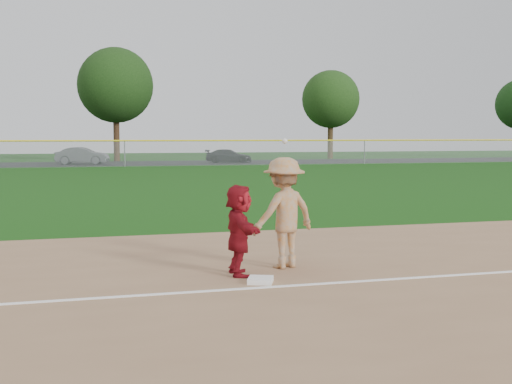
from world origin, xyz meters
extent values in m
plane|color=#13430C|center=(0.00, 0.00, 0.00)|extent=(160.00, 160.00, 0.00)
cube|color=white|center=(0.00, -0.80, 0.03)|extent=(60.00, 0.10, 0.01)
cube|color=black|center=(0.00, 46.00, 0.01)|extent=(120.00, 10.00, 0.01)
cube|color=white|center=(-0.46, -0.46, 0.06)|extent=(0.50, 0.50, 0.09)
imported|color=maroon|center=(-0.65, 0.19, 0.79)|extent=(0.52, 1.44, 1.53)
imported|color=#525459|center=(-3.14, 45.33, 0.72)|extent=(4.53, 2.44, 1.42)
imported|color=black|center=(9.29, 44.88, 0.60)|extent=(4.36, 2.76, 1.18)
imported|color=#969699|center=(0.27, 0.60, 1.00)|extent=(1.44, 1.13, 1.96)
sphere|color=white|center=(0.17, 0.27, 2.27)|extent=(0.09, 0.09, 0.09)
plane|color=#999EA0|center=(0.00, 40.00, 1.00)|extent=(110.00, 0.00, 110.00)
cylinder|color=yellow|center=(0.00, 40.00, 2.00)|extent=(110.00, 0.12, 0.12)
cylinder|color=gray|center=(0.00, 40.00, 1.00)|extent=(0.08, 0.08, 2.00)
cylinder|color=gray|center=(20.00, 40.00, 1.00)|extent=(0.08, 0.08, 2.00)
cylinder|color=#352113|center=(0.00, 51.50, 2.05)|extent=(0.56, 0.56, 4.10)
sphere|color=black|center=(0.00, 51.50, 7.08)|extent=(7.00, 7.00, 7.00)
cylinder|color=#3A2815|center=(22.00, 52.80, 1.82)|extent=(0.56, 0.56, 3.64)
sphere|color=#183710|center=(22.00, 52.80, 6.19)|extent=(6.00, 6.00, 6.00)
camera|label=1|loc=(-3.16, -10.16, 2.36)|focal=45.00mm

